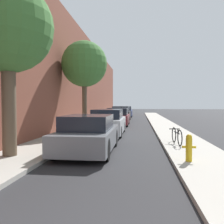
# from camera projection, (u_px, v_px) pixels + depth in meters

# --- Properties ---
(ground_plane) EXTENTS (120.00, 120.00, 0.00)m
(ground_plane) POSITION_uv_depth(u_px,v_px,m) (126.00, 128.00, 16.82)
(ground_plane) COLOR #28282B
(sidewalk_left) EXTENTS (2.00, 52.00, 0.12)m
(sidewalk_left) POSITION_uv_depth(u_px,v_px,m) (87.00, 127.00, 17.15)
(sidewalk_left) COLOR #ADA89E
(sidewalk_left) RESTS_ON ground
(sidewalk_right) EXTENTS (2.00, 52.00, 0.12)m
(sidewalk_right) POSITION_uv_depth(u_px,v_px,m) (167.00, 128.00, 16.48)
(sidewalk_right) COLOR #ADA89E
(sidewalk_right) RESTS_ON ground
(building_facade_left) EXTENTS (0.70, 52.00, 8.02)m
(building_facade_left) POSITION_uv_depth(u_px,v_px,m) (69.00, 73.00, 17.17)
(building_facade_left) COLOR brown
(building_facade_left) RESTS_ON ground
(parked_car_grey) EXTENTS (1.82, 4.11, 1.36)m
(parked_car_grey) POSITION_uv_depth(u_px,v_px,m) (89.00, 134.00, 8.52)
(parked_car_grey) COLOR black
(parked_car_grey) RESTS_ON ground
(parked_car_silver) EXTENTS (1.77, 4.35, 1.45)m
(parked_car_silver) POSITION_uv_depth(u_px,v_px,m) (108.00, 123.00, 13.40)
(parked_car_silver) COLOR black
(parked_car_silver) RESTS_ON ground
(parked_car_maroon) EXTENTS (1.76, 4.06, 1.43)m
(parked_car_maroon) POSITION_uv_depth(u_px,v_px,m) (118.00, 117.00, 19.05)
(parked_car_maroon) COLOR black
(parked_car_maroon) RESTS_ON ground
(parked_car_black) EXTENTS (1.84, 4.64, 1.50)m
(parked_car_black) POSITION_uv_depth(u_px,v_px,m) (121.00, 114.00, 24.22)
(parked_car_black) COLOR black
(parked_car_black) RESTS_ON ground
(parked_car_navy) EXTENTS (1.83, 4.53, 1.43)m
(parked_car_navy) POSITION_uv_depth(u_px,v_px,m) (125.00, 112.00, 30.55)
(parked_car_navy) COLOR black
(parked_car_navy) RESTS_ON ground
(street_tree_near) EXTENTS (2.86, 2.86, 5.51)m
(street_tree_near) POSITION_uv_depth(u_px,v_px,m) (8.00, 29.00, 7.32)
(street_tree_near) COLOR brown
(street_tree_near) RESTS_ON sidewalk_left
(street_tree_far) EXTENTS (2.81, 2.81, 5.50)m
(street_tree_far) POSITION_uv_depth(u_px,v_px,m) (84.00, 64.00, 14.30)
(street_tree_far) COLOR brown
(street_tree_far) RESTS_ON sidewalk_left
(fire_hydrant) EXTENTS (0.39, 0.18, 0.79)m
(fire_hydrant) POSITION_uv_depth(u_px,v_px,m) (189.00, 147.00, 6.70)
(fire_hydrant) COLOR gold
(fire_hydrant) RESTS_ON sidewalk_right
(bicycle) EXTENTS (0.44, 1.58, 0.65)m
(bicycle) POSITION_uv_depth(u_px,v_px,m) (177.00, 136.00, 9.55)
(bicycle) COLOR black
(bicycle) RESTS_ON sidewalk_right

